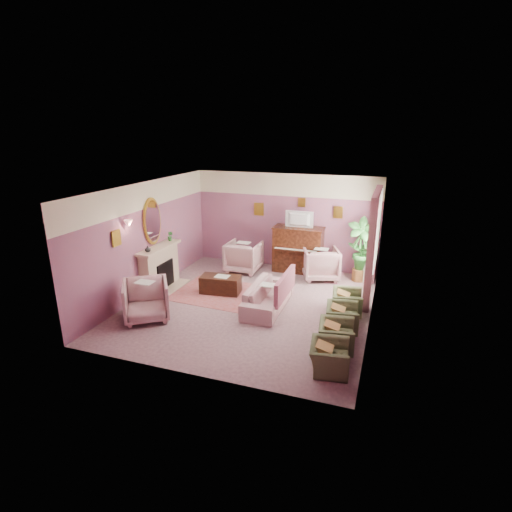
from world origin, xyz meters
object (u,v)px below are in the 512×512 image
(television, at_px, (299,218))
(olive_chair_c, at_px, (342,313))
(floral_armchair_right, at_px, (321,262))
(piano, at_px, (298,250))
(side_table, at_px, (364,267))
(olive_chair_b, at_px, (337,331))
(floral_armchair_front, at_px, (146,298))
(olive_chair_d, at_px, (347,298))
(floral_armchair_left, at_px, (244,255))
(coffee_table, at_px, (221,285))
(sofa, at_px, (268,291))
(olive_chair_a, at_px, (330,353))

(television, distance_m, olive_chair_c, 3.74)
(floral_armchair_right, bearing_deg, olive_chair_c, -70.59)
(piano, distance_m, side_table, 1.91)
(olive_chair_b, bearing_deg, television, 113.72)
(piano, height_order, floral_armchair_front, piano)
(olive_chair_d, bearing_deg, floral_armchair_left, 150.74)
(coffee_table, relative_size, side_table, 1.43)
(piano, relative_size, side_table, 2.00)
(television, bearing_deg, coffee_table, -123.93)
(olive_chair_d, bearing_deg, olive_chair_b, -90.00)
(floral_armchair_left, height_order, side_table, floral_armchair_left)
(piano, height_order, coffee_table, piano)
(sofa, bearing_deg, coffee_table, 163.36)
(piano, bearing_deg, floral_armchair_right, -27.37)
(sofa, bearing_deg, olive_chair_b, -35.80)
(television, distance_m, olive_chair_d, 3.10)
(floral_armchair_front, bearing_deg, floral_armchair_left, 76.00)
(olive_chair_c, bearing_deg, olive_chair_d, 90.00)
(floral_armchair_front, relative_size, olive_chair_c, 1.27)
(coffee_table, height_order, olive_chair_c, olive_chair_c)
(olive_chair_d, bearing_deg, piano, 126.61)
(floral_armchair_right, xyz_separation_m, olive_chair_c, (0.96, -2.73, -0.16))
(piano, xyz_separation_m, olive_chair_d, (1.71, -2.30, -0.32))
(floral_armchair_front, xyz_separation_m, olive_chair_c, (4.12, 0.99, -0.16))
(floral_armchair_right, xyz_separation_m, floral_armchair_front, (-3.16, -3.73, 0.00))
(television, relative_size, floral_armchair_left, 0.82)
(olive_chair_b, height_order, olive_chair_d, same)
(sofa, relative_size, floral_armchair_right, 2.02)
(sofa, relative_size, olive_chair_b, 2.56)
(piano, relative_size, floral_armchair_left, 1.44)
(floral_armchair_right, bearing_deg, floral_armchair_left, -177.15)
(coffee_table, bearing_deg, floral_armchair_front, -116.53)
(piano, height_order, olive_chair_a, piano)
(piano, height_order, sofa, piano)
(television, distance_m, olive_chair_a, 5.17)
(olive_chair_c, height_order, side_table, side_table)
(floral_armchair_right, distance_m, olive_chair_c, 2.90)
(television, bearing_deg, sofa, -91.44)
(piano, height_order, olive_chair_d, piano)
(piano, relative_size, floral_armchair_front, 1.44)
(olive_chair_c, bearing_deg, side_table, 86.72)
(coffee_table, distance_m, olive_chair_c, 3.30)
(olive_chair_c, bearing_deg, floral_armchair_right, 109.41)
(olive_chair_c, bearing_deg, television, 119.11)
(piano, bearing_deg, floral_armchair_left, -161.70)
(floral_armchair_left, bearing_deg, sofa, -56.30)
(floral_armchair_front, bearing_deg, piano, 59.65)
(television, height_order, side_table, television)
(floral_armchair_left, bearing_deg, olive_chair_b, -46.94)
(sofa, relative_size, floral_armchair_front, 2.02)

